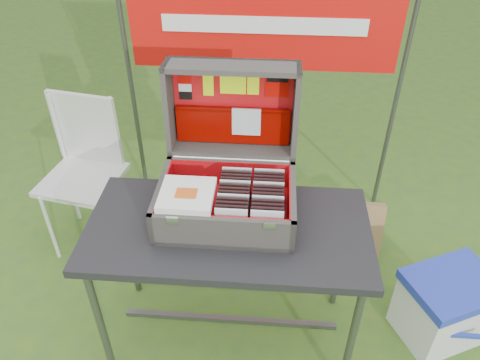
# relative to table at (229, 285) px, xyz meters

# --- Properties ---
(ground) EXTENTS (80.00, 80.00, 0.00)m
(ground) POSITION_rel_table_xyz_m (0.10, 0.10, -0.40)
(ground) COLOR #365F26
(ground) RESTS_ON ground
(table) EXTENTS (1.27, 0.64, 0.80)m
(table) POSITION_rel_table_xyz_m (0.00, 0.00, 0.00)
(table) COLOR black
(table) RESTS_ON ground
(table_top) EXTENTS (1.27, 0.64, 0.04)m
(table_top) POSITION_rel_table_xyz_m (0.00, 0.00, 0.38)
(table_top) COLOR black
(table_top) RESTS_ON ground
(table_leg_fl) EXTENTS (0.04, 0.04, 0.76)m
(table_leg_fl) POSITION_rel_table_xyz_m (-0.58, -0.26, -0.02)
(table_leg_fl) COLOR #59595B
(table_leg_fl) RESTS_ON ground
(table_leg_fr) EXTENTS (0.04, 0.04, 0.76)m
(table_leg_fr) POSITION_rel_table_xyz_m (0.58, -0.26, -0.02)
(table_leg_fr) COLOR #59595B
(table_leg_fr) RESTS_ON ground
(table_leg_bl) EXTENTS (0.04, 0.04, 0.76)m
(table_leg_bl) POSITION_rel_table_xyz_m (-0.58, 0.26, -0.02)
(table_leg_bl) COLOR #59595B
(table_leg_bl) RESTS_ON ground
(table_leg_br) EXTENTS (0.04, 0.04, 0.76)m
(table_leg_br) POSITION_rel_table_xyz_m (0.58, 0.26, -0.02)
(table_leg_br) COLOR #59595B
(table_leg_br) RESTS_ON ground
(table_brace) EXTENTS (1.12, 0.03, 0.03)m
(table_brace) POSITION_rel_table_xyz_m (0.00, 0.00, -0.28)
(table_brace) COLOR #59595B
(table_brace) RESTS_ON ground
(suitcase) EXTENTS (0.61, 0.60, 0.60)m
(suitcase) POSITION_rel_table_xyz_m (-0.01, 0.13, 0.70)
(suitcase) COLOR #5F5C57
(suitcase) RESTS_ON table
(suitcase_base_bottom) EXTENTS (0.61, 0.44, 0.02)m
(suitcase_base_bottom) POSITION_rel_table_xyz_m (-0.01, 0.07, 0.41)
(suitcase_base_bottom) COLOR #5F5C57
(suitcase_base_bottom) RESTS_ON table_top
(suitcase_base_wall_front) EXTENTS (0.61, 0.02, 0.16)m
(suitcase_base_wall_front) POSITION_rel_table_xyz_m (-0.01, -0.14, 0.48)
(suitcase_base_wall_front) COLOR #5F5C57
(suitcase_base_wall_front) RESTS_ON table_top
(suitcase_base_wall_back) EXTENTS (0.61, 0.02, 0.16)m
(suitcase_base_wall_back) POSITION_rel_table_xyz_m (-0.01, 0.28, 0.48)
(suitcase_base_wall_back) COLOR #5F5C57
(suitcase_base_wall_back) RESTS_ON table_top
(suitcase_base_wall_left) EXTENTS (0.02, 0.44, 0.16)m
(suitcase_base_wall_left) POSITION_rel_table_xyz_m (-0.31, 0.07, 0.48)
(suitcase_base_wall_left) COLOR #5F5C57
(suitcase_base_wall_left) RESTS_ON table_top
(suitcase_base_wall_right) EXTENTS (0.02, 0.44, 0.16)m
(suitcase_base_wall_right) POSITION_rel_table_xyz_m (0.28, 0.07, 0.48)
(suitcase_base_wall_right) COLOR #5F5C57
(suitcase_base_wall_right) RESTS_ON table_top
(suitcase_liner_floor) EXTENTS (0.56, 0.39, 0.01)m
(suitcase_liner_floor) POSITION_rel_table_xyz_m (-0.01, 0.07, 0.43)
(suitcase_liner_floor) COLOR red
(suitcase_liner_floor) RESTS_ON suitcase_base_bottom
(suitcase_latch_left) EXTENTS (0.05, 0.01, 0.03)m
(suitcase_latch_left) POSITION_rel_table_xyz_m (-0.21, -0.15, 0.55)
(suitcase_latch_left) COLOR silver
(suitcase_latch_left) RESTS_ON suitcase_base_wall_front
(suitcase_latch_right) EXTENTS (0.05, 0.01, 0.03)m
(suitcase_latch_right) POSITION_rel_table_xyz_m (0.18, -0.15, 0.55)
(suitcase_latch_right) COLOR silver
(suitcase_latch_right) RESTS_ON suitcase_base_wall_front
(suitcase_hinge) EXTENTS (0.55, 0.02, 0.02)m
(suitcase_hinge) POSITION_rel_table_xyz_m (-0.01, 0.29, 0.56)
(suitcase_hinge) COLOR silver
(suitcase_hinge) RESTS_ON suitcase_base_wall_back
(suitcase_lid_back) EXTENTS (0.61, 0.05, 0.44)m
(suitcase_lid_back) POSITION_rel_table_xyz_m (-0.01, 0.45, 0.77)
(suitcase_lid_back) COLOR #5F5C57
(suitcase_lid_back) RESTS_ON suitcase_base_wall_back
(suitcase_lid_rim_far) EXTENTS (0.61, 0.16, 0.03)m
(suitcase_lid_rim_far) POSITION_rel_table_xyz_m (-0.01, 0.39, 0.98)
(suitcase_lid_rim_far) COLOR #5F5C57
(suitcase_lid_rim_far) RESTS_ON suitcase_lid_back
(suitcase_lid_rim_near) EXTENTS (0.61, 0.16, 0.03)m
(suitcase_lid_rim_near) POSITION_rel_table_xyz_m (-0.01, 0.37, 0.57)
(suitcase_lid_rim_near) COLOR #5F5C57
(suitcase_lid_rim_near) RESTS_ON suitcase_lid_back
(suitcase_lid_rim_left) EXTENTS (0.02, 0.19, 0.44)m
(suitcase_lid_rim_left) POSITION_rel_table_xyz_m (-0.31, 0.38, 0.78)
(suitcase_lid_rim_left) COLOR #5F5C57
(suitcase_lid_rim_left) RESTS_ON suitcase_lid_back
(suitcase_lid_rim_right) EXTENTS (0.02, 0.19, 0.44)m
(suitcase_lid_rim_right) POSITION_rel_table_xyz_m (0.28, 0.38, 0.78)
(suitcase_lid_rim_right) COLOR #5F5C57
(suitcase_lid_rim_right) RESTS_ON suitcase_lid_back
(suitcase_lid_liner) EXTENTS (0.56, 0.03, 0.38)m
(suitcase_lid_liner) POSITION_rel_table_xyz_m (-0.01, 0.44, 0.77)
(suitcase_lid_liner) COLOR red
(suitcase_lid_liner) RESTS_ON suitcase_lid_back
(suitcase_liner_wall_front) EXTENTS (0.56, 0.01, 0.14)m
(suitcase_liner_wall_front) POSITION_rel_table_xyz_m (-0.01, -0.12, 0.49)
(suitcase_liner_wall_front) COLOR red
(suitcase_liner_wall_front) RESTS_ON suitcase_base_bottom
(suitcase_liner_wall_back) EXTENTS (0.56, 0.01, 0.14)m
(suitcase_liner_wall_back) POSITION_rel_table_xyz_m (-0.01, 0.26, 0.49)
(suitcase_liner_wall_back) COLOR red
(suitcase_liner_wall_back) RESTS_ON suitcase_base_bottom
(suitcase_liner_wall_left) EXTENTS (0.01, 0.39, 0.14)m
(suitcase_liner_wall_left) POSITION_rel_table_xyz_m (-0.29, 0.07, 0.49)
(suitcase_liner_wall_left) COLOR red
(suitcase_liner_wall_left) RESTS_ON suitcase_base_bottom
(suitcase_liner_wall_right) EXTENTS (0.01, 0.39, 0.14)m
(suitcase_liner_wall_right) POSITION_rel_table_xyz_m (0.27, 0.07, 0.49)
(suitcase_liner_wall_right) COLOR red
(suitcase_liner_wall_right) RESTS_ON suitcase_base_bottom
(suitcase_lid_pocket) EXTENTS (0.54, 0.04, 0.18)m
(suitcase_lid_pocket) POSITION_rel_table_xyz_m (-0.01, 0.41, 0.67)
(suitcase_lid_pocket) COLOR #740500
(suitcase_lid_pocket) RESTS_ON suitcase_lid_liner
(suitcase_pocket_edge) EXTENTS (0.53, 0.02, 0.02)m
(suitcase_pocket_edge) POSITION_rel_table_xyz_m (-0.01, 0.41, 0.76)
(suitcase_pocket_edge) COLOR #740500
(suitcase_pocket_edge) RESTS_ON suitcase_lid_pocket
(suitcase_pocket_cd) EXTENTS (0.14, 0.02, 0.14)m
(suitcase_pocket_cd) POSITION_rel_table_xyz_m (0.05, 0.40, 0.71)
(suitcase_pocket_cd) COLOR silver
(suitcase_pocket_cd) RESTS_ON suitcase_lid_pocket
(lid_sticker_cc_a) EXTENTS (0.06, 0.00, 0.04)m
(lid_sticker_cc_a) POSITION_rel_table_xyz_m (-0.24, 0.44, 0.93)
(lid_sticker_cc_a) COLOR #1933B2
(lid_sticker_cc_a) RESTS_ON suitcase_lid_liner
(lid_sticker_cc_b) EXTENTS (0.06, 0.00, 0.04)m
(lid_sticker_cc_b) POSITION_rel_table_xyz_m (-0.24, 0.44, 0.89)
(lid_sticker_cc_b) COLOR #C50701
(lid_sticker_cc_b) RESTS_ON suitcase_lid_liner
(lid_sticker_cc_c) EXTENTS (0.06, 0.00, 0.04)m
(lid_sticker_cc_c) POSITION_rel_table_xyz_m (-0.24, 0.44, 0.85)
(lid_sticker_cc_c) COLOR white
(lid_sticker_cc_c) RESTS_ON suitcase_lid_liner
(lid_sticker_cc_d) EXTENTS (0.06, 0.00, 0.04)m
(lid_sticker_cc_d) POSITION_rel_table_xyz_m (-0.24, 0.43, 0.81)
(lid_sticker_cc_d) COLOR black
(lid_sticker_cc_d) RESTS_ON suitcase_lid_liner
(lid_card_neon_tall) EXTENTS (0.05, 0.01, 0.12)m
(lid_card_neon_tall) POSITION_rel_table_xyz_m (-0.13, 0.44, 0.88)
(lid_card_neon_tall) COLOR #CAF40E
(lid_card_neon_tall) RESTS_ON suitcase_lid_liner
(lid_card_neon_main) EXTENTS (0.12, 0.01, 0.09)m
(lid_card_neon_main) POSITION_rel_table_xyz_m (-0.01, 0.44, 0.88)
(lid_card_neon_main) COLOR #CAF40E
(lid_card_neon_main) RESTS_ON suitcase_lid_liner
(lid_card_neon_small) EXTENTS (0.05, 0.01, 0.09)m
(lid_card_neon_small) POSITION_rel_table_xyz_m (0.08, 0.44, 0.88)
(lid_card_neon_small) COLOR #CAF40E
(lid_card_neon_small) RESTS_ON suitcase_lid_liner
(lid_sticker_band) EXTENTS (0.11, 0.01, 0.11)m
(lid_sticker_band) POSITION_rel_table_xyz_m (0.19, 0.44, 0.88)
(lid_sticker_band) COLOR #C50701
(lid_sticker_band) RESTS_ON suitcase_lid_liner
(lid_sticker_band_bar) EXTENTS (0.10, 0.00, 0.02)m
(lid_sticker_band_bar) POSITION_rel_table_xyz_m (0.19, 0.44, 0.91)
(lid_sticker_band_bar) COLOR black
(lid_sticker_band_bar) RESTS_ON suitcase_lid_liner
(cd_left_0) EXTENTS (0.14, 0.01, 0.16)m
(cd_left_0) POSITION_rel_table_xyz_m (0.03, -0.10, 0.51)
(cd_left_0) COLOR silver
(cd_left_0) RESTS_ON suitcase_liner_floor
(cd_left_1) EXTENTS (0.14, 0.01, 0.16)m
(cd_left_1) POSITION_rel_table_xyz_m (0.03, -0.07, 0.51)
(cd_left_1) COLOR black
(cd_left_1) RESTS_ON suitcase_liner_floor
(cd_left_2) EXTENTS (0.14, 0.01, 0.16)m
(cd_left_2) POSITION_rel_table_xyz_m (0.03, -0.05, 0.51)
(cd_left_2) COLOR black
(cd_left_2) RESTS_ON suitcase_liner_floor
(cd_left_3) EXTENTS (0.14, 0.01, 0.16)m
(cd_left_3) POSITION_rel_table_xyz_m (0.03, -0.03, 0.51)
(cd_left_3) COLOR black
(cd_left_3) RESTS_ON suitcase_liner_floor
(cd_left_4) EXTENTS (0.14, 0.01, 0.16)m
(cd_left_4) POSITION_rel_table_xyz_m (0.03, -0.00, 0.51)
(cd_left_4) COLOR silver
(cd_left_4) RESTS_ON suitcase_liner_floor
(cd_left_5) EXTENTS (0.14, 0.01, 0.16)m
(cd_left_5) POSITION_rel_table_xyz_m (0.03, 0.02, 0.51)
(cd_left_5) COLOR black
(cd_left_5) RESTS_ON suitcase_liner_floor
(cd_left_6) EXTENTS (0.14, 0.01, 0.16)m
(cd_left_6) POSITION_rel_table_xyz_m (0.03, 0.05, 0.51)
(cd_left_6) COLOR black
(cd_left_6) RESTS_ON suitcase_liner_floor
(cd_left_7) EXTENTS (0.14, 0.01, 0.16)m
(cd_left_7) POSITION_rel_table_xyz_m (0.03, 0.07, 0.51)
(cd_left_7) COLOR black
(cd_left_7) RESTS_ON suitcase_liner_floor
(cd_left_8) EXTENTS (0.14, 0.01, 0.16)m
(cd_left_8) POSITION_rel_table_xyz_m (0.03, 0.09, 0.51)
(cd_left_8) COLOR silver
(cd_left_8) RESTS_ON suitcase_liner_floor
(cd_left_9) EXTENTS (0.14, 0.01, 0.16)m
(cd_left_9) POSITION_rel_table_xyz_m (0.03, 0.12, 0.51)
(cd_left_9) COLOR black
(cd_left_9) RESTS_ON suitcase_liner_floor
(cd_left_10) EXTENTS (0.14, 0.01, 0.16)m
(cd_left_10) POSITION_rel_table_xyz_m (0.03, 0.14, 0.51)
(cd_left_10) COLOR black
(cd_left_10) RESTS_ON suitcase_liner_floor
(cd_left_11) EXTENTS (0.14, 0.01, 0.16)m
(cd_left_11) POSITION_rel_table_xyz_m (0.03, 0.17, 0.51)
(cd_left_11) COLOR black
(cd_left_11) RESTS_ON suitcase_liner_floor
(cd_left_12) EXTENTS (0.14, 0.01, 0.16)m
(cd_left_12) POSITION_rel_table_xyz_m (0.03, 0.19, 0.51)
(cd_left_12) COLOR silver
(cd_left_12) RESTS_ON suitcase_liner_floor
(cd_right_0) EXTENTS (0.14, 0.01, 0.16)m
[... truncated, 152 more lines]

